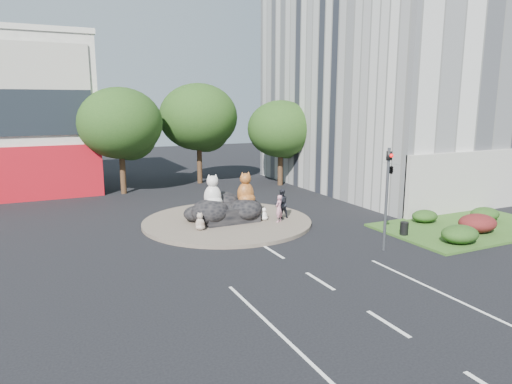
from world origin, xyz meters
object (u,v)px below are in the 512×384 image
(kitten_calico, at_px, (200,221))
(pedestrian_pink, at_px, (279,209))
(kitten_white, at_px, (264,214))
(cat_white, at_px, (213,191))
(litter_bin, at_px, (404,228))
(cat_tabby, at_px, (246,188))
(pedestrian_dark, at_px, (281,204))

(kitten_calico, distance_m, pedestrian_pink, 4.73)
(kitten_white, relative_size, pedestrian_pink, 0.48)
(cat_white, bearing_deg, kitten_calico, -119.70)
(kitten_white, relative_size, litter_bin, 1.11)
(cat_tabby, distance_m, litter_bin, 9.26)
(litter_bin, bearing_deg, pedestrian_dark, 127.50)
(cat_tabby, bearing_deg, pedestrian_dark, -24.19)
(cat_tabby, distance_m, pedestrian_pink, 2.37)
(kitten_calico, xyz_separation_m, litter_bin, (9.65, -5.33, -0.24))
(cat_tabby, relative_size, kitten_calico, 1.95)
(kitten_calico, bearing_deg, pedestrian_pink, 45.18)
(kitten_calico, relative_size, kitten_white, 1.30)
(kitten_calico, relative_size, pedestrian_pink, 0.63)
(pedestrian_dark, bearing_deg, kitten_white, -6.73)
(cat_white, bearing_deg, litter_bin, -23.47)
(cat_tabby, distance_m, kitten_calico, 3.76)
(kitten_white, height_order, pedestrian_pink, pedestrian_pink)
(cat_white, height_order, kitten_white, cat_white)
(kitten_calico, bearing_deg, litter_bin, 20.59)
(cat_tabby, relative_size, pedestrian_dark, 1.10)
(cat_white, relative_size, cat_tabby, 0.99)
(pedestrian_dark, bearing_deg, kitten_calico, 0.26)
(cat_white, distance_m, kitten_calico, 2.22)
(cat_tabby, bearing_deg, kitten_white, -43.72)
(kitten_calico, xyz_separation_m, kitten_white, (4.14, 0.43, -0.12))
(pedestrian_dark, relative_size, litter_bin, 2.58)
(kitten_calico, height_order, pedestrian_pink, pedestrian_pink)
(cat_white, height_order, litter_bin, cat_white)
(pedestrian_pink, relative_size, litter_bin, 2.30)
(cat_white, xyz_separation_m, pedestrian_dark, (4.05, -0.88, -0.98))
(pedestrian_pink, xyz_separation_m, litter_bin, (4.94, -4.97, -0.53))
(kitten_white, xyz_separation_m, litter_bin, (5.51, -5.76, -0.12))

